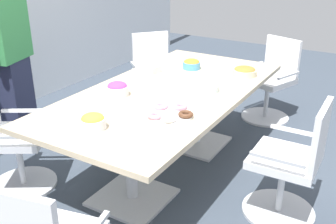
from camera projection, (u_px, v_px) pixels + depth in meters
The scene contains 14 objects.
ground_plane at pixel (168, 168), 3.61m from camera, with size 10.00×10.00×0.01m, color #3D4754.
conference_table at pixel (168, 104), 3.36m from camera, with size 2.40×1.20×0.75m.
office_chair_0 at pixel (155, 77), 4.72m from camera, with size 0.76×0.76×0.91m.
office_chair_1 at pixel (10, 143), 3.19m from camera, with size 0.74×0.74×0.91m.
office_chair_3 at pixel (291, 168), 2.83m from camera, with size 0.55×0.55×0.91m.
office_chair_4 at pixel (271, 84), 4.50m from camera, with size 0.69×0.69×0.91m.
person_standing_2 at pixel (10, 51), 3.77m from camera, with size 0.61×0.33×1.79m.
snack_bowl_pretzels at pixel (245, 71), 3.66m from camera, with size 0.22×0.22×0.08m.
snack_bowl_chips_orange at pixel (192, 64), 3.85m from camera, with size 0.17×0.17×0.10m.
snack_bowl_candy_mix at pixel (117, 89), 3.18m from camera, with size 0.18×0.18×0.12m.
snack_bowl_chips_yellow at pixel (93, 121), 2.61m from camera, with size 0.17×0.17×0.11m.
donut_platter at pixel (170, 113), 2.83m from camera, with size 0.35×0.35×0.04m.
plate_stack at pixel (205, 88), 3.29m from camera, with size 0.23×0.23×0.05m.
napkin_pile at pixel (150, 69), 3.73m from camera, with size 0.15×0.15×0.07m, color white.
Camera 1 is at (-2.67, -1.60, 1.89)m, focal length 42.50 mm.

